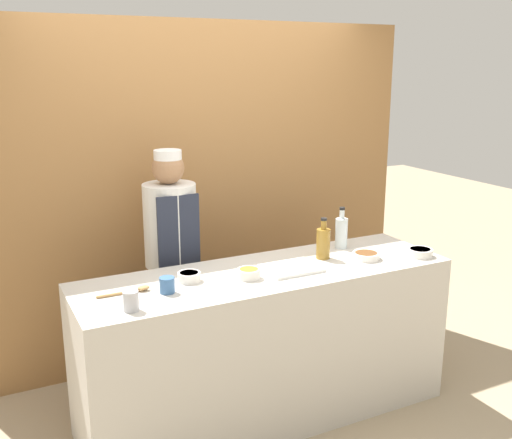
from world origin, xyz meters
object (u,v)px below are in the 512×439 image
(chef_center, at_px, (172,263))
(cup_blue, at_px, (167,285))
(bottle_vinegar, at_px, (323,243))
(cup_steel, at_px, (131,301))
(sauce_bowl_brown, at_px, (366,255))
(sauce_bowl_orange, at_px, (189,276))
(bottle_clear, at_px, (341,232))
(cutting_board, at_px, (291,268))
(wooden_spoon, at_px, (133,290))
(sauce_bowl_yellow, at_px, (249,273))
(sauce_bowl_purple, at_px, (420,252))

(chef_center, bearing_deg, cup_blue, -110.72)
(bottle_vinegar, height_order, cup_blue, bottle_vinegar)
(cup_steel, bearing_deg, bottle_vinegar, 11.60)
(sauce_bowl_brown, distance_m, sauce_bowl_orange, 1.12)
(bottle_clear, xyz_separation_m, cup_blue, (-1.27, -0.25, -0.06))
(cutting_board, bearing_deg, bottle_clear, 24.51)
(cutting_board, distance_m, wooden_spoon, 0.93)
(sauce_bowl_yellow, bearing_deg, cup_blue, -179.78)
(sauce_bowl_brown, distance_m, cup_blue, 1.28)
(sauce_bowl_brown, height_order, sauce_bowl_orange, sauce_bowl_orange)
(sauce_bowl_purple, height_order, cup_steel, cup_steel)
(sauce_bowl_yellow, xyz_separation_m, sauce_bowl_orange, (-0.32, 0.11, -0.00))
(cutting_board, relative_size, cup_blue, 3.73)
(sauce_bowl_yellow, bearing_deg, cup_steel, -168.26)
(cutting_board, distance_m, cup_steel, 1.01)
(bottle_vinegar, distance_m, chef_center, 0.98)
(sauce_bowl_brown, bearing_deg, sauce_bowl_yellow, 178.78)
(cup_blue, xyz_separation_m, chef_center, (0.25, 0.66, -0.11))
(cutting_board, distance_m, bottle_clear, 0.57)
(sauce_bowl_brown, xyz_separation_m, cup_steel, (-1.51, -0.13, 0.03))
(bottle_vinegar, bearing_deg, cup_blue, -173.63)
(cup_blue, bearing_deg, wooden_spoon, 153.15)
(sauce_bowl_purple, distance_m, bottle_vinegar, 0.62)
(cup_blue, height_order, cup_steel, cup_steel)
(sauce_bowl_brown, height_order, cup_steel, cup_steel)
(bottle_vinegar, bearing_deg, cup_steel, -168.40)
(bottle_clear, relative_size, bottle_vinegar, 1.06)
(wooden_spoon, bearing_deg, cutting_board, -4.05)
(sauce_bowl_yellow, bearing_deg, chef_center, 109.45)
(sauce_bowl_yellow, bearing_deg, sauce_bowl_orange, 161.00)
(cutting_board, xyz_separation_m, cup_blue, (-0.77, -0.02, 0.03))
(sauce_bowl_purple, relative_size, sauce_bowl_orange, 1.22)
(sauce_bowl_purple, height_order, wooden_spoon, sauce_bowl_purple)
(cup_blue, bearing_deg, bottle_clear, 11.05)
(sauce_bowl_purple, relative_size, wooden_spoon, 0.55)
(sauce_bowl_yellow, xyz_separation_m, bottle_vinegar, (0.57, 0.12, 0.07))
(cup_steel, bearing_deg, cutting_board, 9.28)
(sauce_bowl_brown, bearing_deg, bottle_vinegar, 150.24)
(bottle_vinegar, distance_m, cup_steel, 1.31)
(cutting_board, relative_size, cup_steel, 3.16)
(sauce_bowl_yellow, distance_m, chef_center, 0.70)
(sauce_bowl_brown, xyz_separation_m, cup_blue, (-1.28, 0.02, 0.02))
(bottle_clear, distance_m, bottle_vinegar, 0.26)
(sauce_bowl_brown, xyz_separation_m, chef_center, (-1.03, 0.67, -0.09))
(sauce_bowl_purple, relative_size, chef_center, 0.10)
(sauce_bowl_yellow, bearing_deg, bottle_vinegar, 11.44)
(chef_center, bearing_deg, cutting_board, -51.00)
(sauce_bowl_brown, xyz_separation_m, cutting_board, (-0.51, 0.03, -0.01))
(cutting_board, height_order, bottle_vinegar, bottle_vinegar)
(bottle_clear, bearing_deg, bottle_vinegar, -149.71)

